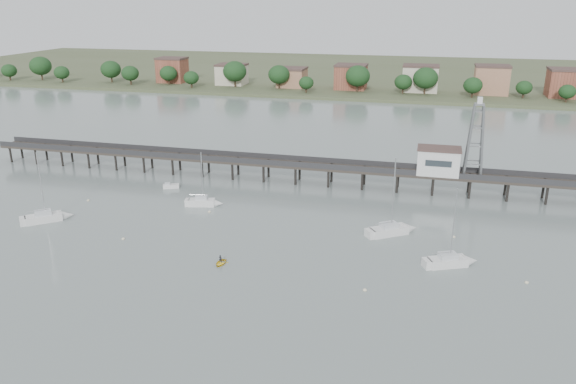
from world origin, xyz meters
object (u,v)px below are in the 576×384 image
object	(u,v)px
sailboat_b	(206,202)
sailboat_c	(396,230)
lattice_tower	(475,141)
pier	(314,166)
sailboat_d	(455,261)
yellow_dinghy	(221,264)
sailboat_a	(51,217)
white_tender	(171,186)

from	to	relation	value
sailboat_b	sailboat_c	distance (m)	35.75
lattice_tower	sailboat_c	size ratio (longest dim) A/B	1.12
pier	sailboat_d	distance (m)	42.95
lattice_tower	sailboat_d	world-z (taller)	lattice_tower
lattice_tower	sailboat_d	size ratio (longest dim) A/B	1.23
lattice_tower	yellow_dinghy	xyz separation A→B (m)	(-37.00, -40.60, -11.10)
lattice_tower	sailboat_d	bearing A→B (deg)	-96.47
lattice_tower	yellow_dinghy	world-z (taller)	lattice_tower
sailboat_a	lattice_tower	bearing A→B (deg)	-16.72
sailboat_a	sailboat_c	world-z (taller)	sailboat_c
sailboat_a	white_tender	size ratio (longest dim) A/B	3.79
sailboat_c	sailboat_d	size ratio (longest dim) A/B	1.10
sailboat_d	sailboat_a	bearing A→B (deg)	154.83
pier	white_tender	distance (m)	29.92
sailboat_c	white_tender	bearing A→B (deg)	130.39
lattice_tower	sailboat_b	distance (m)	52.66
lattice_tower	white_tender	distance (m)	61.21
white_tender	yellow_dinghy	bearing A→B (deg)	-78.08
pier	yellow_dinghy	bearing A→B (deg)	-97.71
lattice_tower	sailboat_a	xyz separation A→B (m)	(-71.90, -31.80, -10.46)
lattice_tower	yellow_dinghy	bearing A→B (deg)	-132.34
lattice_tower	sailboat_c	world-z (taller)	lattice_tower
white_tender	sailboat_a	bearing A→B (deg)	-144.73
lattice_tower	sailboat_a	distance (m)	79.31
sailboat_b	sailboat_c	xyz separation A→B (m)	(35.47, -4.48, -0.02)
sailboat_c	lattice_tower	bearing A→B (deg)	25.93
sailboat_d	lattice_tower	bearing A→B (deg)	59.02
sailboat_c	white_tender	distance (m)	48.20
pier	sailboat_c	bearing A→B (deg)	-50.56
sailboat_b	white_tender	size ratio (longest dim) A/B	3.11
sailboat_d	yellow_dinghy	distance (m)	34.26
sailboat_c	sailboat_d	bearing A→B (deg)	-81.91
lattice_tower	sailboat_c	xyz separation A→B (m)	(-12.81, -22.73, -10.46)
sailboat_b	yellow_dinghy	xyz separation A→B (m)	(11.28, -22.35, -0.66)
yellow_dinghy	pier	bearing A→B (deg)	87.69
sailboat_c	yellow_dinghy	bearing A→B (deg)	-178.21
lattice_tower	pier	bearing A→B (deg)	-180.00
sailboat_a	white_tender	bearing A→B (deg)	19.21
sailboat_d	sailboat_b	bearing A→B (deg)	137.67
pier	white_tender	xyz separation A→B (m)	(-27.88, -10.30, -3.41)
lattice_tower	white_tender	xyz separation A→B (m)	(-59.38, -10.30, -10.71)
white_tender	sailboat_c	bearing A→B (deg)	-39.46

